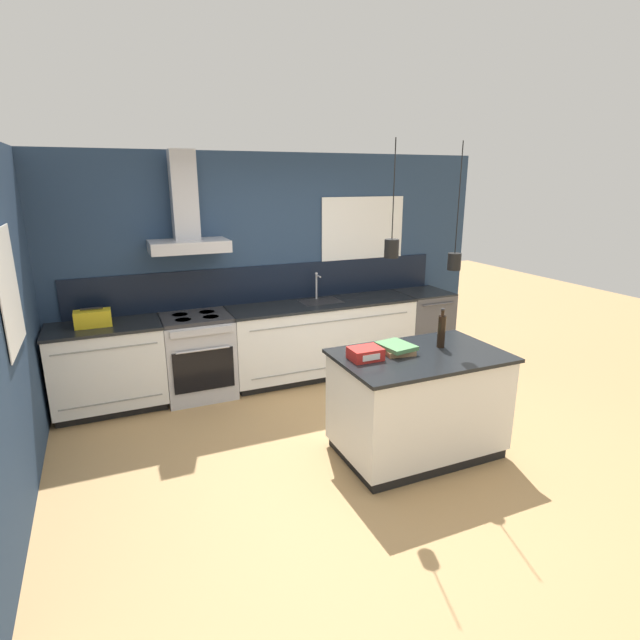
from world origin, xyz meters
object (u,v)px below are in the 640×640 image
(dishwasher, at_px, (422,325))
(bottle_on_island, at_px, (442,331))
(book_stack, at_px, (397,348))
(yellow_toolbox, at_px, (93,318))
(oven_range, at_px, (198,356))
(red_supply_box, at_px, (365,354))

(dishwasher, distance_m, bottle_on_island, 2.28)
(book_stack, height_order, yellow_toolbox, yellow_toolbox)
(dishwasher, height_order, yellow_toolbox, yellow_toolbox)
(oven_range, xyz_separation_m, dishwasher, (2.91, 0.00, -0.00))
(red_supply_box, xyz_separation_m, yellow_toolbox, (-2.01, 1.89, 0.03))
(yellow_toolbox, bearing_deg, book_stack, -38.59)
(dishwasher, height_order, book_stack, book_stack)
(oven_range, bearing_deg, dishwasher, 0.08)
(book_stack, bearing_deg, dishwasher, 49.87)
(red_supply_box, bearing_deg, yellow_toolbox, 136.76)
(book_stack, bearing_deg, yellow_toolbox, 141.41)
(bottle_on_island, distance_m, yellow_toolbox, 3.34)
(dishwasher, bearing_deg, book_stack, -130.13)
(oven_range, xyz_separation_m, book_stack, (1.34, -1.86, 0.49))
(dishwasher, distance_m, yellow_toolbox, 3.93)
(yellow_toolbox, bearing_deg, red_supply_box, -43.24)
(red_supply_box, bearing_deg, bottle_on_island, 0.77)
(bottle_on_island, height_order, book_stack, bottle_on_island)
(dishwasher, height_order, bottle_on_island, bottle_on_island)
(dishwasher, relative_size, yellow_toolbox, 2.68)
(book_stack, xyz_separation_m, red_supply_box, (-0.32, -0.03, 0.01))
(oven_range, xyz_separation_m, red_supply_box, (1.02, -1.89, 0.50))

